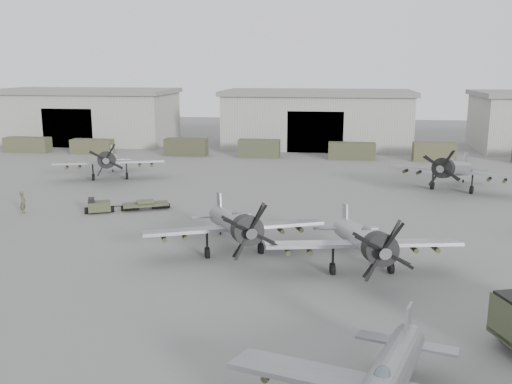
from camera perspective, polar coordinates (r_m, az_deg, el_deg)
ground at (r=30.52m, az=1.67°, el=-11.57°), size 220.00×220.00×0.00m
hangar_left at (r=98.92m, az=-16.64°, el=7.34°), size 29.00×14.80×8.70m
hangar_center at (r=90.06m, az=6.12°, el=7.33°), size 29.00×14.80×8.70m
support_truck_0 at (r=90.44m, az=-21.87°, el=4.42°), size 6.62×2.20×2.16m
support_truck_1 at (r=85.93m, az=-16.06°, el=4.41°), size 5.97×2.20×2.05m
support_truck_2 at (r=81.24m, az=-7.00°, el=4.49°), size 5.93×2.20×2.39m
support_truck_3 at (r=79.20m, az=0.31°, el=4.39°), size 5.71×2.20×2.43m
support_truck_4 at (r=78.54m, az=9.56°, el=4.08°), size 6.30×2.20×2.25m
support_truck_5 at (r=79.56m, az=17.37°, el=3.86°), size 5.47×2.20×2.46m
aircraft_mid_1 at (r=37.73m, az=-2.17°, el=-3.23°), size 11.97×10.82×4.86m
aircraft_mid_2 at (r=35.06m, az=10.70°, el=-4.74°), size 12.08×10.87×4.80m
aircraft_far_0 at (r=65.11m, az=-14.47°, el=3.08°), size 12.05×10.85×4.84m
aircraft_far_1 at (r=60.42m, az=19.07°, el=2.20°), size 12.52×11.35×5.12m
tug_trailer at (r=51.09m, az=-13.72°, el=-1.34°), size 6.78×4.05×1.38m
ground_crew at (r=52.89m, az=-22.27°, el=-0.96°), size 0.62×0.79×1.93m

